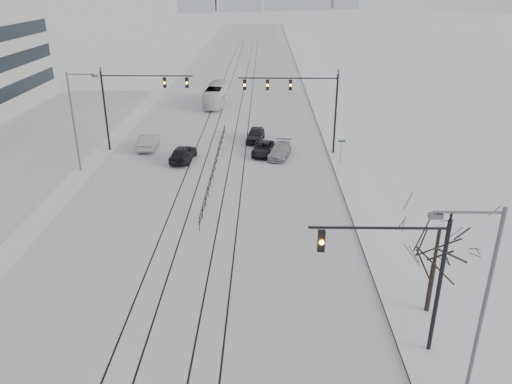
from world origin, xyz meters
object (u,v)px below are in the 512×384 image
object	(u,v)px
sedan_nb_right	(280,151)
sedan_sb_inner	(183,153)
traffic_mast_near	(405,269)
sedan_nb_far	(255,135)
sedan_sb_outer	(148,142)
box_truck	(216,95)
sedan_nb_front	(263,149)
bare_tree	(438,238)

from	to	relation	value
sedan_nb_right	sedan_sb_inner	bearing A→B (deg)	-160.45
traffic_mast_near	sedan_sb_inner	size ratio (longest dim) A/B	1.53
sedan_sb_inner	sedan_nb_far	world-z (taller)	sedan_sb_inner
sedan_sb_outer	box_truck	xyz separation A→B (m)	(5.32, 19.73, 0.63)
sedan_nb_front	sedan_nb_far	bearing A→B (deg)	107.45
sedan_sb_inner	bare_tree	bearing A→B (deg)	132.76
traffic_mast_near	sedan_nb_right	size ratio (longest dim) A/B	1.55
sedan_nb_far	box_truck	size ratio (longest dim) A/B	0.43
sedan_sb_outer	sedan_nb_front	bearing A→B (deg)	170.88
sedan_sb_inner	sedan_nb_far	size ratio (longest dim) A/B	1.07
sedan_sb_outer	box_truck	world-z (taller)	box_truck
sedan_sb_inner	sedan_nb_right	xyz separation A→B (m)	(9.41, 1.30, -0.12)
traffic_mast_near	sedan_nb_far	xyz separation A→B (m)	(-7.23, 33.13, -3.83)
sedan_nb_front	box_truck	world-z (taller)	box_truck
sedan_sb_outer	sedan_nb_front	world-z (taller)	sedan_sb_outer
bare_tree	sedan_sb_inner	distance (m)	29.08
sedan_nb_front	sedan_sb_outer	bearing A→B (deg)	178.61
sedan_nb_far	sedan_sb_outer	bearing A→B (deg)	-159.30
box_truck	sedan_sb_outer	bearing A→B (deg)	77.46
sedan_nb_front	box_truck	xyz separation A→B (m)	(-6.63, 21.35, 0.78)
bare_tree	sedan_sb_inner	world-z (taller)	bare_tree
sedan_sb_outer	sedan_nb_far	world-z (taller)	sedan_sb_outer
sedan_sb_outer	traffic_mast_near	bearing A→B (deg)	119.72
sedan_sb_outer	box_truck	size ratio (longest dim) A/B	0.46
sedan_sb_inner	sedan_nb_far	distance (m)	9.47
traffic_mast_near	sedan_sb_outer	xyz separation A→B (m)	(-18.32, 30.38, -3.80)
traffic_mast_near	bare_tree	world-z (taller)	traffic_mast_near
box_truck	sedan_nb_right	bearing A→B (deg)	113.06
sedan_nb_far	box_truck	distance (m)	17.95
bare_tree	sedan_sb_inner	size ratio (longest dim) A/B	1.33
traffic_mast_near	sedan_nb_right	bearing A→B (deg)	99.57
bare_tree	box_truck	world-z (taller)	bare_tree
bare_tree	sedan_sb_inner	xyz separation A→B (m)	(-16.53, 23.64, -3.71)
sedan_nb_front	sedan_sb_inner	bearing A→B (deg)	-158.39
sedan_sb_outer	sedan_nb_right	distance (m)	13.83
box_truck	sedan_sb_inner	bearing A→B (deg)	89.83
sedan_nb_right	box_truck	size ratio (longest dim) A/B	0.45
sedan_nb_front	traffic_mast_near	bearing A→B (deg)	-71.16
traffic_mast_near	bare_tree	xyz separation A→B (m)	(2.41, 3.00, -0.07)
sedan_nb_right	sedan_nb_far	xyz separation A→B (m)	(-2.51, 5.18, 0.07)
bare_tree	traffic_mast_near	bearing A→B (deg)	-128.76
bare_tree	sedan_sb_outer	size ratio (longest dim) A/B	1.31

